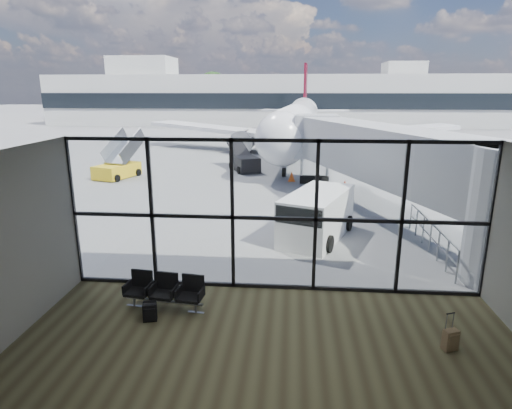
# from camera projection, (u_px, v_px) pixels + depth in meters

# --- Properties ---
(ground) EXTENTS (220.00, 220.00, 0.00)m
(ground) POSITION_uv_depth(u_px,v_px,m) (289.00, 139.00, 51.36)
(ground) COLOR slate
(ground) RESTS_ON ground
(lounge_shell) EXTENTS (12.02, 8.01, 4.51)m
(lounge_shell) POSITION_uv_depth(u_px,v_px,m) (262.00, 273.00, 7.59)
(lounge_shell) COLOR brown
(lounge_shell) RESTS_ON ground
(glass_curtain_wall) EXTENTS (12.10, 0.12, 4.50)m
(glass_curtain_wall) POSITION_uv_depth(u_px,v_px,m) (274.00, 217.00, 12.31)
(glass_curtain_wall) COLOR white
(glass_curtain_wall) RESTS_ON ground
(jet_bridge) EXTENTS (8.00, 16.50, 4.33)m
(jet_bridge) POSITION_uv_depth(u_px,v_px,m) (394.00, 161.00, 18.57)
(jet_bridge) COLOR #939598
(jet_bridge) RESTS_ON ground
(apron_railing) EXTENTS (0.06, 5.46, 1.11)m
(apron_railing) POSITION_uv_depth(u_px,v_px,m) (431.00, 233.00, 15.61)
(apron_railing) COLOR gray
(apron_railing) RESTS_ON ground
(far_terminal) EXTENTS (80.00, 12.20, 11.00)m
(far_terminal) POSITION_uv_depth(u_px,v_px,m) (287.00, 99.00, 71.44)
(far_terminal) COLOR #B9B9B4
(far_terminal) RESTS_ON ground
(tree_0) EXTENTS (4.95, 4.95, 7.12)m
(tree_0) POSITION_uv_depth(u_px,v_px,m) (64.00, 95.00, 84.65)
(tree_0) COLOR #382619
(tree_0) RESTS_ON ground
(tree_1) EXTENTS (5.61, 5.61, 8.07)m
(tree_1) POSITION_uv_depth(u_px,v_px,m) (93.00, 92.00, 83.99)
(tree_1) COLOR #382619
(tree_1) RESTS_ON ground
(tree_2) EXTENTS (6.27, 6.27, 9.03)m
(tree_2) POSITION_uv_depth(u_px,v_px,m) (122.00, 89.00, 83.34)
(tree_2) COLOR #382619
(tree_2) RESTS_ON ground
(tree_3) EXTENTS (4.95, 4.95, 7.12)m
(tree_3) POSITION_uv_depth(u_px,v_px,m) (152.00, 95.00, 83.16)
(tree_3) COLOR #382619
(tree_3) RESTS_ON ground
(tree_4) EXTENTS (5.61, 5.61, 8.07)m
(tree_4) POSITION_uv_depth(u_px,v_px,m) (182.00, 92.00, 82.50)
(tree_4) COLOR #382619
(tree_4) RESTS_ON ground
(tree_5) EXTENTS (6.27, 6.27, 9.03)m
(tree_5) POSITION_uv_depth(u_px,v_px,m) (213.00, 89.00, 81.84)
(tree_5) COLOR #382619
(tree_5) RESTS_ON ground
(seating_row) EXTENTS (2.19, 0.85, 0.97)m
(seating_row) POSITION_uv_depth(u_px,v_px,m) (166.00, 289.00, 11.62)
(seating_row) COLOR gray
(seating_row) RESTS_ON ground
(backpack) EXTENTS (0.39, 0.38, 0.53)m
(backpack) POSITION_uv_depth(u_px,v_px,m) (150.00, 312.00, 11.00)
(backpack) COLOR black
(backpack) RESTS_ON ground
(suitcase) EXTENTS (0.38, 0.32, 0.90)m
(suitcase) POSITION_uv_depth(u_px,v_px,m) (451.00, 340.00, 9.75)
(suitcase) COLOR #8A6F4D
(suitcase) RESTS_ON ground
(airliner) EXTENTS (29.98, 34.77, 8.95)m
(airliner) POSITION_uv_depth(u_px,v_px,m) (297.00, 122.00, 41.22)
(airliner) COLOR silver
(airliner) RESTS_ON ground
(service_van) EXTENTS (3.29, 4.67, 1.86)m
(service_van) POSITION_uv_depth(u_px,v_px,m) (316.00, 215.00, 16.99)
(service_van) COLOR white
(service_van) RESTS_ON ground
(belt_loader) EXTENTS (2.93, 4.31, 1.89)m
(belt_loader) POSITION_uv_depth(u_px,v_px,m) (244.00, 162.00, 31.39)
(belt_loader) COLOR black
(belt_loader) RESTS_ON ground
(mobile_stairs) EXTENTS (2.70, 3.96, 2.55)m
(mobile_stairs) POSITION_uv_depth(u_px,v_px,m) (118.00, 168.00, 28.87)
(mobile_stairs) COLOR yellow
(mobile_stairs) RESTS_ON ground
(traffic_cone_b) EXTENTS (0.41, 0.41, 0.59)m
(traffic_cone_b) POSITION_uv_depth(u_px,v_px,m) (345.00, 185.00, 25.41)
(traffic_cone_b) COLOR red
(traffic_cone_b) RESTS_ON ground
(traffic_cone_c) EXTENTS (0.45, 0.45, 0.65)m
(traffic_cone_c) POSITION_uv_depth(u_px,v_px,m) (292.00, 176.00, 27.79)
(traffic_cone_c) COLOR #FF570D
(traffic_cone_c) RESTS_ON ground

